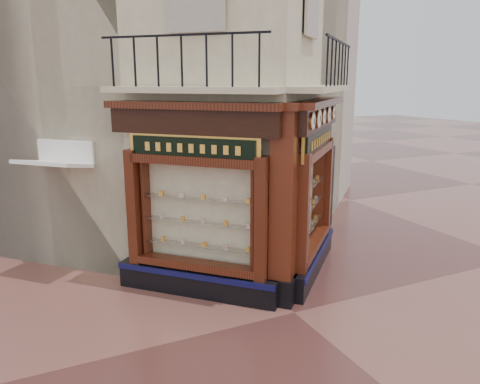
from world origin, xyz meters
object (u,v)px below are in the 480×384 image
corner_pilaster (283,209)px  awning (63,277)px  clock_c (323,117)px  clock_b (318,119)px  signboard_right (319,140)px  clock_a (312,121)px  signboard_left (193,148)px  clock_d (328,115)px  clock_e (333,113)px

corner_pilaster → awning: corner_pilaster is taller
clock_c → clock_b: bearing=180.0°
signboard_right → clock_a: bearing=-175.4°
clock_b → signboard_right: size_ratio=0.18×
clock_a → signboard_left: bearing=107.8°
clock_d → awning: size_ratio=0.25×
corner_pilaster → clock_b: bearing=-22.7°
corner_pilaster → clock_c: 2.35m
clock_c → signboard_left: 2.95m
clock_b → clock_e: clock_b is taller
clock_d → clock_e: bearing=-0.0°
signboard_left → corner_pilaster: bearing=-169.8°
clock_b → signboard_left: clock_b is taller
clock_c → signboard_left: (-2.89, 0.18, -0.52)m
clock_a → clock_d: bearing=0.0°
awning → signboard_left: (2.43, -2.17, 3.10)m
clock_c → signboard_right: 0.55m
clock_e → clock_c: bearing=-180.0°
awning → clock_a: bearing=-170.8°
corner_pilaster → clock_c: bearing=-14.9°
corner_pilaster → clock_a: 1.77m
clock_c → clock_d: clock_d is taller
clock_d → corner_pilaster: bearing=169.3°
clock_b → awning: 6.70m
clock_e → signboard_right: bearing=174.7°
signboard_left → signboard_right: size_ratio=0.91×
corner_pilaster → signboard_left: bearing=100.2°
clock_d → signboard_left: 3.41m
clock_b → clock_d: clock_b is taller
clock_b → clock_e: size_ratio=1.28×
clock_c → awning: bearing=111.2°
clock_c → corner_pilaster: bearing=165.1°
clock_d → clock_e: 0.69m
clock_b → awning: size_ratio=0.27×
clock_a → signboard_right: (0.89, 1.04, -0.52)m
clock_a → signboard_right: 1.47m
clock_c → signboard_right: bearing=36.4°
clock_e → signboard_left: 3.95m
clock_b → clock_c: size_ratio=1.18×
corner_pilaster → clock_d: 2.84m
clock_b → signboard_right: clock_b is taller
clock_c → awning: size_ratio=0.23×
corner_pilaster → clock_b: size_ratio=9.96×
awning → signboard_left: bearing=-176.8°
clock_c → signboard_right: clock_c is taller
clock_d → signboard_right: clock_d is taller
clock_c → clock_e: clock_c is taller
clock_e → awning: (-6.27, 1.40, -3.62)m
signboard_right → clock_e: bearing=-5.3°
clock_b → clock_d: (0.87, 0.87, 0.00)m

